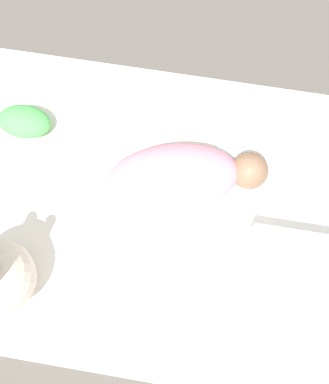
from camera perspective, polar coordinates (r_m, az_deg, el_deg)
ground_plane at (r=1.48m, az=-1.00°, el=-3.84°), size 12.00×12.00×0.00m
bed_mattress at (r=1.41m, az=-1.05°, el=-3.11°), size 1.27×0.94×0.15m
burp_cloth at (r=1.38m, az=10.01°, el=2.28°), size 0.19×0.16×0.02m
swaddled_baby at (r=1.30m, az=2.29°, el=2.03°), size 0.48×0.29×0.14m
pillow at (r=1.31m, az=18.79°, el=-13.66°), size 0.39×0.38×0.09m
turtle_plush at (r=1.46m, az=-17.50°, el=8.54°), size 0.19×0.11×0.08m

